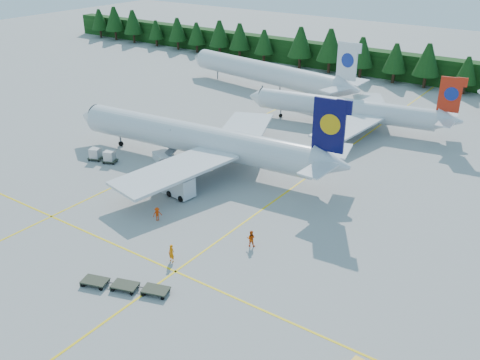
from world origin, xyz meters
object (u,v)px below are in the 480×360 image
Objects in this scene: airliner_red at (341,108)px; airstairs at (168,156)px; airliner_navy at (190,138)px; service_truck at (175,184)px.

airstairs is (-13.94, -29.64, -2.30)m from airliner_red.
service_truck is (5.03, -9.26, -2.50)m from airliner_navy.
service_truck is (8.00, -7.43, 0.49)m from airstairs.
airliner_red is 32.83m from airstairs.
airliner_navy is 29.90m from airliner_red.
airliner_navy reaches higher than airstairs.
service_truck is at bearing -67.14° from airliner_navy.
airstairs is at bearing 143.29° from service_truck.
service_truck is at bearing -18.09° from airstairs.
airstairs is (-2.97, -1.83, -2.99)m from airliner_navy.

